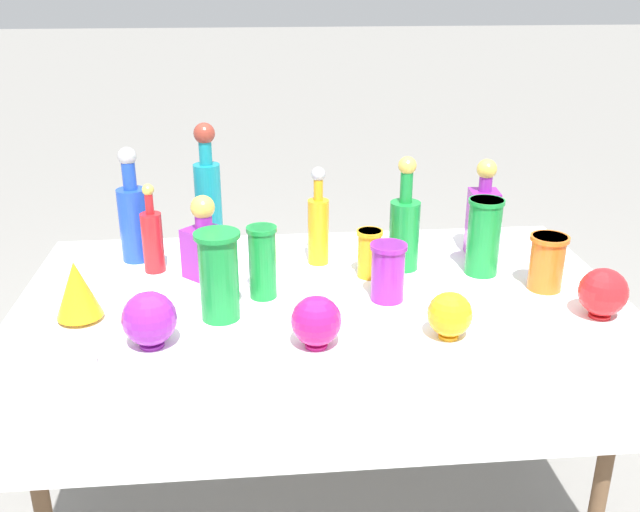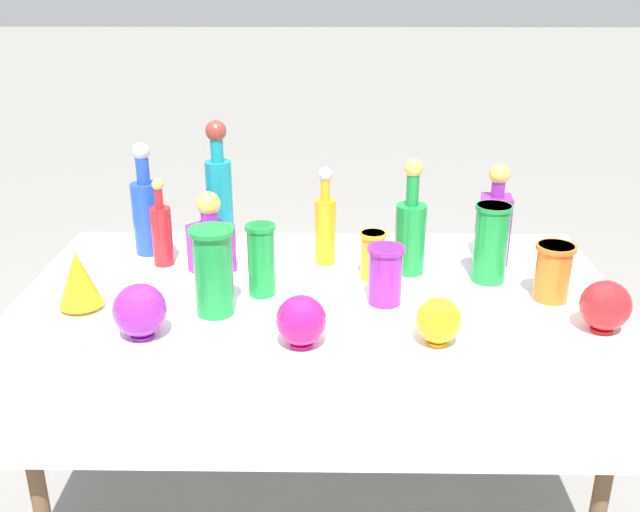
{
  "view_description": "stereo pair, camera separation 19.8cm",
  "coord_description": "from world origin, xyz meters",
  "px_view_note": "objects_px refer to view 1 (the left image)",
  "views": [
    {
      "loc": [
        -0.17,
        -1.83,
        1.6
      ],
      "look_at": [
        0.0,
        0.0,
        0.86
      ],
      "focal_mm": 40.0,
      "sensor_mm": 36.0,
      "label": 1
    },
    {
      "loc": [
        0.03,
        -1.84,
        1.6
      ],
      "look_at": [
        0.0,
        0.0,
        0.86
      ],
      "focal_mm": 40.0,
      "sensor_mm": 36.0,
      "label": 2
    }
  ],
  "objects_px": {
    "slender_vase_4": "(219,274)",
    "slender_vase_3": "(369,252)",
    "round_bowl_2": "(450,315)",
    "cardboard_box_behind_left": "(334,342)",
    "tall_bottle_2": "(318,225)",
    "tall_bottle_4": "(404,227)",
    "tall_bottle_1": "(133,216)",
    "round_bowl_1": "(316,321)",
    "square_decanter_0": "(205,244)",
    "round_bowl_0": "(149,319)",
    "square_decanter_1": "(483,215)",
    "tall_bottle_3": "(208,199)",
    "slender_vase_2": "(388,270)",
    "tall_bottle_0": "(152,238)",
    "slender_vase_1": "(547,261)",
    "slender_vase_0": "(262,260)",
    "round_bowl_3": "(603,292)",
    "slender_vase_5": "(484,235)",
    "fluted_vase_0": "(77,290)"
  },
  "relations": [
    {
      "from": "tall_bottle_1",
      "to": "slender_vase_2",
      "type": "distance_m",
      "value": 0.81
    },
    {
      "from": "tall_bottle_3",
      "to": "slender_vase_4",
      "type": "relative_size",
      "value": 1.79
    },
    {
      "from": "tall_bottle_0",
      "to": "fluted_vase_0",
      "type": "bearing_deg",
      "value": -116.43
    },
    {
      "from": "tall_bottle_1",
      "to": "slender_vase_0",
      "type": "bearing_deg",
      "value": -38.55
    },
    {
      "from": "tall_bottle_0",
      "to": "slender_vase_2",
      "type": "xyz_separation_m",
      "value": [
        0.66,
        -0.26,
        -0.02
      ]
    },
    {
      "from": "tall_bottle_2",
      "to": "tall_bottle_4",
      "type": "relative_size",
      "value": 0.88
    },
    {
      "from": "tall_bottle_4",
      "to": "slender_vase_5",
      "type": "relative_size",
      "value": 1.51
    },
    {
      "from": "round_bowl_2",
      "to": "tall_bottle_4",
      "type": "bearing_deg",
      "value": 93.11
    },
    {
      "from": "slender_vase_5",
      "to": "slender_vase_4",
      "type": "bearing_deg",
      "value": -163.69
    },
    {
      "from": "tall_bottle_2",
      "to": "slender_vase_1",
      "type": "relative_size",
      "value": 1.91
    },
    {
      "from": "square_decanter_0",
      "to": "slender_vase_3",
      "type": "bearing_deg",
      "value": -5.49
    },
    {
      "from": "square_decanter_1",
      "to": "round_bowl_2",
      "type": "relative_size",
      "value": 2.6
    },
    {
      "from": "tall_bottle_3",
      "to": "round_bowl_3",
      "type": "xyz_separation_m",
      "value": [
        1.03,
        -0.53,
        -0.11
      ]
    },
    {
      "from": "slender_vase_1",
      "to": "round_bowl_1",
      "type": "relative_size",
      "value": 1.23
    },
    {
      "from": "slender_vase_1",
      "to": "round_bowl_3",
      "type": "bearing_deg",
      "value": -66.97
    },
    {
      "from": "square_decanter_0",
      "to": "round_bowl_2",
      "type": "bearing_deg",
      "value": -35.45
    },
    {
      "from": "slender_vase_4",
      "to": "round_bowl_2",
      "type": "xyz_separation_m",
      "value": [
        0.56,
        -0.16,
        -0.06
      ]
    },
    {
      "from": "slender_vase_2",
      "to": "square_decanter_1",
      "type": "bearing_deg",
      "value": 40.5
    },
    {
      "from": "tall_bottle_1",
      "to": "slender_vase_0",
      "type": "distance_m",
      "value": 0.5
    },
    {
      "from": "square_decanter_1",
      "to": "cardboard_box_behind_left",
      "type": "distance_m",
      "value": 1.05
    },
    {
      "from": "cardboard_box_behind_left",
      "to": "round_bowl_1",
      "type": "bearing_deg",
      "value": -98.69
    },
    {
      "from": "round_bowl_0",
      "to": "slender_vase_3",
      "type": "bearing_deg",
      "value": 31.99
    },
    {
      "from": "round_bowl_1",
      "to": "cardboard_box_behind_left",
      "type": "relative_size",
      "value": 0.21
    },
    {
      "from": "tall_bottle_4",
      "to": "slender_vase_2",
      "type": "xyz_separation_m",
      "value": [
        -0.09,
        -0.21,
        -0.04
      ]
    },
    {
      "from": "square_decanter_1",
      "to": "slender_vase_1",
      "type": "xyz_separation_m",
      "value": [
        0.1,
        -0.27,
        -0.05
      ]
    },
    {
      "from": "square_decanter_0",
      "to": "slender_vase_4",
      "type": "bearing_deg",
      "value": -79.46
    },
    {
      "from": "tall_bottle_2",
      "to": "tall_bottle_3",
      "type": "xyz_separation_m",
      "value": [
        -0.33,
        0.1,
        0.06
      ]
    },
    {
      "from": "slender_vase_4",
      "to": "round_bowl_3",
      "type": "relative_size",
      "value": 1.77
    },
    {
      "from": "round_bowl_3",
      "to": "tall_bottle_4",
      "type": "bearing_deg",
      "value": 140.43
    },
    {
      "from": "slender_vase_0",
      "to": "round_bowl_1",
      "type": "height_order",
      "value": "slender_vase_0"
    },
    {
      "from": "slender_vase_1",
      "to": "square_decanter_1",
      "type": "bearing_deg",
      "value": 110.71
    },
    {
      "from": "tall_bottle_1",
      "to": "round_bowl_0",
      "type": "xyz_separation_m",
      "value": [
        0.11,
        -0.56,
        -0.07
      ]
    },
    {
      "from": "round_bowl_0",
      "to": "round_bowl_2",
      "type": "xyz_separation_m",
      "value": [
        0.72,
        -0.02,
        -0.01
      ]
    },
    {
      "from": "square_decanter_0",
      "to": "tall_bottle_1",
      "type": "bearing_deg",
      "value": 145.79
    },
    {
      "from": "tall_bottle_0",
      "to": "cardboard_box_behind_left",
      "type": "height_order",
      "value": "tall_bottle_0"
    },
    {
      "from": "round_bowl_2",
      "to": "cardboard_box_behind_left",
      "type": "relative_size",
      "value": 0.2
    },
    {
      "from": "square_decanter_0",
      "to": "slender_vase_3",
      "type": "relative_size",
      "value": 1.73
    },
    {
      "from": "tall_bottle_0",
      "to": "round_bowl_2",
      "type": "height_order",
      "value": "tall_bottle_0"
    },
    {
      "from": "slender_vase_0",
      "to": "square_decanter_1",
      "type": "bearing_deg",
      "value": 19.97
    },
    {
      "from": "fluted_vase_0",
      "to": "slender_vase_2",
      "type": "bearing_deg",
      "value": 3.29
    },
    {
      "from": "slender_vase_4",
      "to": "slender_vase_3",
      "type": "bearing_deg",
      "value": 28.47
    },
    {
      "from": "tall_bottle_1",
      "to": "square_decanter_0",
      "type": "distance_m",
      "value": 0.27
    },
    {
      "from": "round_bowl_0",
      "to": "square_decanter_1",
      "type": "bearing_deg",
      "value": 27.69
    },
    {
      "from": "square_decanter_0",
      "to": "slender_vase_1",
      "type": "distance_m",
      "value": 0.97
    },
    {
      "from": "tall_bottle_3",
      "to": "slender_vase_2",
      "type": "bearing_deg",
      "value": -37.18
    },
    {
      "from": "tall_bottle_1",
      "to": "cardboard_box_behind_left",
      "type": "xyz_separation_m",
      "value": [
        0.68,
        0.55,
        -0.77
      ]
    },
    {
      "from": "cardboard_box_behind_left",
      "to": "slender_vase_1",
      "type": "bearing_deg",
      "value": -60.54
    },
    {
      "from": "tall_bottle_4",
      "to": "round_bowl_1",
      "type": "height_order",
      "value": "tall_bottle_4"
    },
    {
      "from": "slender_vase_3",
      "to": "round_bowl_1",
      "type": "distance_m",
      "value": 0.45
    },
    {
      "from": "tall_bottle_1",
      "to": "tall_bottle_4",
      "type": "height_order",
      "value": "tall_bottle_1"
    }
  ]
}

